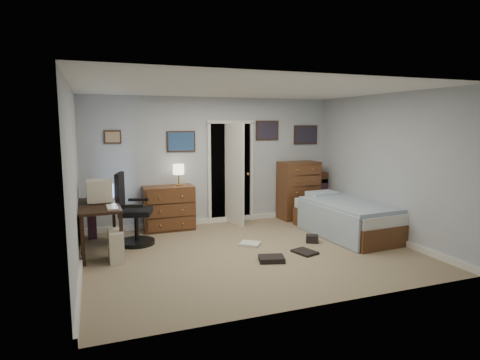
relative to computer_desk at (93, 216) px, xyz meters
The scene contains 15 objects.
floor 2.51m from the computer_desk, 20.43° to the right, with size 5.00×4.00×0.02m, color #88745E.
computer_desk is the anchor object (origin of this frame).
crt_monitor 0.41m from the computer_desk, 53.77° to the left, with size 0.40×0.37×0.36m.
keyboard 0.48m from the computer_desk, 52.17° to the right, with size 0.15×0.40×0.02m, color beige.
pc_tower 0.71m from the computer_desk, 61.97° to the right, with size 0.22×0.43×0.45m.
office_chair 0.64m from the computer_desk, 18.27° to the left, with size 0.71×0.71×1.20m.
media_stack 0.84m from the computer_desk, 92.16° to the left, with size 0.15×0.15×0.73m, color maroon.
low_dresser 1.63m from the computer_desk, 34.62° to the left, with size 0.93×0.47×0.83m, color brown.
table_lamp 1.87m from the computer_desk, 30.98° to the left, with size 0.21×0.21×0.40m.
doorway 3.02m from the computer_desk, 28.28° to the left, with size 0.96×1.12×2.05m.
tall_dresser 4.17m from the computer_desk, 12.43° to the left, with size 0.82×0.48×1.20m, color brown.
headboard_bookcase 4.91m from the computer_desk, 11.86° to the left, with size 1.05×0.29×0.94m.
bed 4.31m from the computer_desk, ahead, with size 1.21×2.09×0.66m.
wall_posters 3.29m from the computer_desk, 21.48° to the left, with size 4.38×0.04×0.60m.
floor_clutter 2.99m from the computer_desk, 20.40° to the right, with size 1.38×1.21×0.13m.
Camera 1 is at (-2.26, -5.62, 1.99)m, focal length 30.00 mm.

